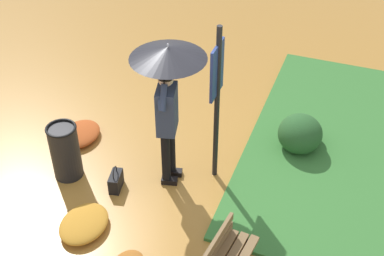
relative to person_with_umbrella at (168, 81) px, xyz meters
name	(u,v)px	position (x,y,z in m)	size (l,w,h in m)	color
ground_plane	(176,178)	(-0.05, -0.10, -1.55)	(18.00, 18.00, 0.00)	#B27A33
person_with_umbrella	(168,81)	(0.00, 0.00, 0.00)	(0.96, 0.96, 2.04)	black
info_sign_post	(217,88)	(0.22, -0.57, -0.11)	(0.44, 0.07, 2.30)	black
handbag	(116,181)	(-0.51, 0.59, -1.42)	(0.32, 0.20, 0.37)	black
trash_bin	(65,151)	(-0.50, 1.34, -1.13)	(0.42, 0.42, 0.83)	black
shrub_cluster	(302,134)	(1.20, -1.59, -1.28)	(0.71, 0.65, 0.58)	#285628
leaf_pile_near_person	(84,224)	(-1.30, 0.64, -1.47)	(0.72, 0.58, 0.16)	#C68428
leaf_pile_by_bench	(80,134)	(0.27, 1.60, -1.47)	(0.71, 0.57, 0.16)	#B74C1E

